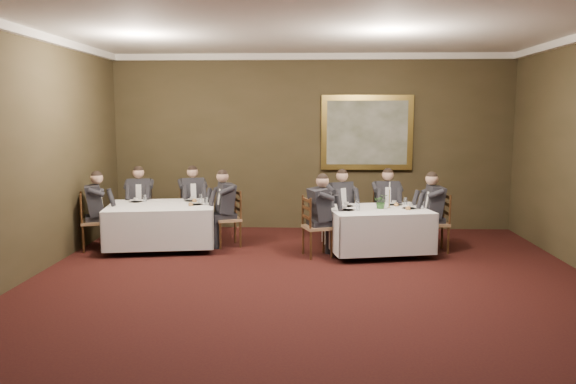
# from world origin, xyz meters

# --- Properties ---
(ground) EXTENTS (10.00, 10.00, 0.00)m
(ground) POSITION_xyz_m (0.00, 0.00, 0.00)
(ground) COLOR black
(ground) RESTS_ON ground
(ceiling) EXTENTS (8.00, 10.00, 0.10)m
(ceiling) POSITION_xyz_m (0.00, 0.00, 3.50)
(ceiling) COLOR silver
(ceiling) RESTS_ON back_wall
(back_wall) EXTENTS (8.00, 0.10, 3.50)m
(back_wall) POSITION_xyz_m (0.00, 5.00, 1.75)
(back_wall) COLOR #352E1A
(back_wall) RESTS_ON ground
(front_wall) EXTENTS (8.00, 0.10, 3.50)m
(front_wall) POSITION_xyz_m (0.00, -5.00, 1.75)
(front_wall) COLOR #352E1A
(front_wall) RESTS_ON ground
(crown_molding) EXTENTS (8.00, 10.00, 0.12)m
(crown_molding) POSITION_xyz_m (0.00, 0.00, 3.44)
(crown_molding) COLOR white
(crown_molding) RESTS_ON back_wall
(table_main) EXTENTS (1.85, 1.55, 0.67)m
(table_main) POSITION_xyz_m (1.10, 2.88, 0.45)
(table_main) COLOR black
(table_main) RESTS_ON ground
(table_second) EXTENTS (2.02, 1.66, 0.67)m
(table_second) POSITION_xyz_m (-2.60, 3.15, 0.45)
(table_second) COLOR black
(table_second) RESTS_ON ground
(chair_main_backleft) EXTENTS (0.58, 0.57, 1.00)m
(chair_main_backleft) POSITION_xyz_m (0.50, 3.61, 0.28)
(chair_main_backleft) COLOR olive
(chair_main_backleft) RESTS_ON ground
(diner_main_backleft) EXTENTS (0.57, 0.61, 1.35)m
(diner_main_backleft) POSITION_xyz_m (0.50, 3.60, 0.51)
(diner_main_backleft) COLOR black
(diner_main_backleft) RESTS_ON chair_main_backleft
(chair_main_backright) EXTENTS (0.46, 0.45, 1.00)m
(chair_main_backright) POSITION_xyz_m (1.36, 3.79, 0.28)
(chair_main_backright) COLOR olive
(chair_main_backright) RESTS_ON ground
(diner_main_backright) EXTENTS (0.44, 0.50, 1.35)m
(diner_main_backright) POSITION_xyz_m (1.36, 3.78, 0.51)
(diner_main_backright) COLOR black
(diner_main_backright) RESTS_ON chair_main_backright
(chair_main_endleft) EXTENTS (0.54, 0.55, 1.00)m
(chair_main_endleft) POSITION_xyz_m (0.09, 2.67, 0.28)
(chair_main_endleft) COLOR olive
(chair_main_endleft) RESTS_ON ground
(diner_main_endleft) EXTENTS (0.59, 0.54, 1.35)m
(diner_main_endleft) POSITION_xyz_m (0.10, 2.68, 0.51)
(diner_main_endleft) COLOR black
(diner_main_endleft) RESTS_ON chair_main_endleft
(chair_main_endright) EXTENTS (0.44, 0.46, 1.00)m
(chair_main_endright) POSITION_xyz_m (2.11, 3.09, 0.28)
(chair_main_endright) COLOR olive
(chair_main_endright) RESTS_ON ground
(diner_main_endright) EXTENTS (0.50, 0.43, 1.35)m
(diner_main_endright) POSITION_xyz_m (2.09, 3.09, 0.51)
(diner_main_endright) COLOR black
(diner_main_endright) RESTS_ON chair_main_endright
(chair_sec_backleft) EXTENTS (0.51, 0.49, 1.00)m
(chair_sec_backleft) POSITION_xyz_m (-3.23, 3.99, 0.28)
(chair_sec_backleft) COLOR olive
(chair_sec_backleft) RESTS_ON ground
(diner_sec_backleft) EXTENTS (0.48, 0.54, 1.35)m
(diner_sec_backleft) POSITION_xyz_m (-3.23, 3.98, 0.51)
(diner_sec_backleft) COLOR black
(diner_sec_backleft) RESTS_ON chair_sec_backleft
(chair_sec_backright) EXTENTS (0.56, 0.55, 1.00)m
(chair_sec_backright) POSITION_xyz_m (-2.27, 4.15, 0.28)
(chair_sec_backright) COLOR olive
(chair_sec_backright) RESTS_ON ground
(diner_sec_backright) EXTENTS (0.54, 0.59, 1.35)m
(diner_sec_backright) POSITION_xyz_m (-2.26, 4.14, 0.51)
(diner_sec_backright) COLOR black
(diner_sec_backright) RESTS_ON chair_sec_backright
(chair_sec_endright) EXTENTS (0.55, 0.56, 1.00)m
(chair_sec_endright) POSITION_xyz_m (-1.46, 3.33, 0.28)
(chair_sec_endright) COLOR olive
(chair_sec_endright) RESTS_ON ground
(diner_sec_endright) EXTENTS (0.59, 0.55, 1.35)m
(diner_sec_endright) POSITION_xyz_m (-1.47, 3.33, 0.51)
(diner_sec_endright) COLOR black
(diner_sec_endright) RESTS_ON chair_sec_endright
(chair_sec_endleft) EXTENTS (0.55, 0.56, 1.00)m
(chair_sec_endleft) POSITION_xyz_m (-3.74, 2.96, 0.28)
(chair_sec_endleft) COLOR olive
(chair_sec_endleft) RESTS_ON ground
(diner_sec_endleft) EXTENTS (0.59, 0.55, 1.35)m
(diner_sec_endleft) POSITION_xyz_m (-3.73, 2.96, 0.51)
(diner_sec_endleft) COLOR black
(diner_sec_endleft) RESTS_ON chair_sec_endleft
(centerpiece) EXTENTS (0.24, 0.22, 0.26)m
(centerpiece) POSITION_xyz_m (1.16, 2.89, 0.89)
(centerpiece) COLOR #2D5926
(centerpiece) RESTS_ON table_main
(candlestick) EXTENTS (0.07, 0.07, 0.45)m
(candlestick) POSITION_xyz_m (1.30, 2.99, 0.93)
(candlestick) COLOR #B39136
(candlestick) RESTS_ON table_main
(place_setting_table_main) EXTENTS (0.33, 0.31, 0.14)m
(place_setting_table_main) POSITION_xyz_m (0.65, 3.16, 0.80)
(place_setting_table_main) COLOR white
(place_setting_table_main) RESTS_ON table_main
(place_setting_table_second) EXTENTS (0.33, 0.31, 0.14)m
(place_setting_table_second) POSITION_xyz_m (-3.09, 3.47, 0.80)
(place_setting_table_second) COLOR white
(place_setting_table_second) RESTS_ON table_second
(painting) EXTENTS (1.81, 0.09, 1.48)m
(painting) POSITION_xyz_m (1.10, 4.94, 1.95)
(painting) COLOR #B89843
(painting) RESTS_ON back_wall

